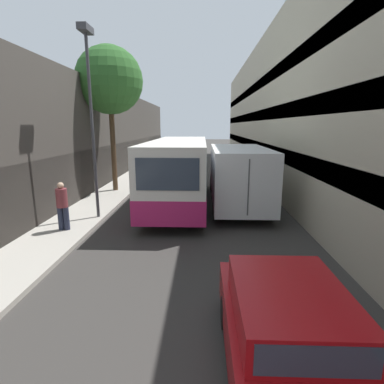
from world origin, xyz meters
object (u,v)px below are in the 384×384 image
(box_truck, at_px, (237,173))
(bus, at_px, (179,170))
(street_lamp, at_px, (90,91))
(car_hatchback, at_px, (289,336))
(panel_van, at_px, (187,158))
(street_tree_left, at_px, (110,81))
(pedestrian, at_px, (62,205))

(box_truck, bearing_deg, bus, 176.51)
(street_lamp, bearing_deg, car_hatchback, -54.29)
(street_lamp, bearing_deg, panel_van, 77.99)
(bus, distance_m, box_truck, 2.82)
(car_hatchback, bearing_deg, street_tree_left, 116.10)
(car_hatchback, height_order, bus, bus)
(panel_van, bearing_deg, bus, -88.87)
(panel_van, height_order, street_lamp, street_lamp)
(pedestrian, bearing_deg, bus, 50.08)
(car_hatchback, bearing_deg, panel_van, 97.08)
(box_truck, distance_m, pedestrian, 7.97)
(bus, relative_size, box_truck, 1.23)
(street_tree_left, bearing_deg, box_truck, -20.30)
(car_hatchback, height_order, street_tree_left, street_tree_left)
(car_hatchback, relative_size, box_truck, 0.50)
(panel_van, xyz_separation_m, street_tree_left, (-3.73, -8.44, 5.06))
(panel_van, bearing_deg, street_tree_left, -113.84)
(box_truck, height_order, pedestrian, box_truck)
(bus, xyz_separation_m, pedestrian, (-3.82, -4.56, -0.58))
(pedestrian, xyz_separation_m, street_tree_left, (-0.12, 6.89, 5.12))
(bus, bearing_deg, car_hatchback, -77.11)
(bus, bearing_deg, street_tree_left, 149.45)
(bus, relative_size, panel_van, 2.13)
(panel_van, distance_m, street_lamp, 14.58)
(panel_van, height_order, street_tree_left, street_tree_left)
(box_truck, height_order, street_tree_left, street_tree_left)
(bus, height_order, panel_van, bus)
(box_truck, relative_size, pedestrian, 4.68)
(pedestrian, height_order, street_lamp, street_lamp)
(bus, relative_size, street_tree_left, 1.26)
(panel_van, relative_size, street_lamp, 0.65)
(bus, distance_m, street_tree_left, 6.45)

